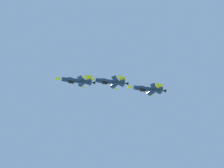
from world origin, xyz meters
TOP-DOWN VIEW (x-y plane):
  - fighter_jet_lead at (17.92, 51.52)m, footprint 14.74×9.76m
  - fighter_jet_left_wing at (29.80, 45.01)m, footprint 14.74×10.07m
  - fighter_jet_right_wing at (44.35, 38.62)m, footprint 14.74×10.07m

SIDE VIEW (x-z plane):
  - fighter_jet_lead at x=17.92m, z-range 139.61..146.54m
  - fighter_jet_right_wing at x=44.35m, z-range 142.17..148.24m
  - fighter_jet_left_wing at x=29.80m, z-range 142.72..148.77m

